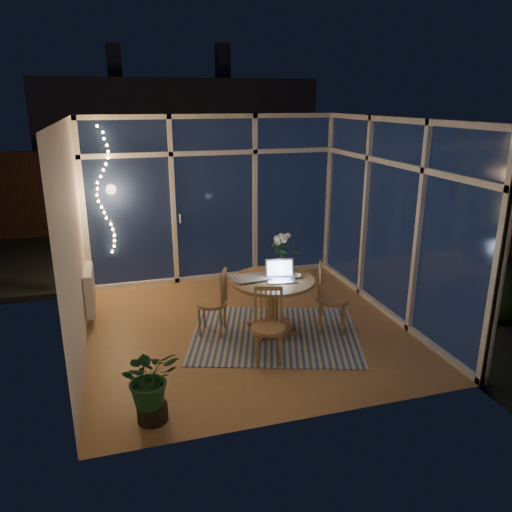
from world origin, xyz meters
name	(u,v)px	position (x,y,z in m)	size (l,w,h in m)	color
floor	(249,327)	(0.00, 0.00, 0.00)	(4.00, 4.00, 0.00)	olive
ceiling	(248,119)	(0.00, 0.00, 2.60)	(4.00, 4.00, 0.00)	white
wall_back	(214,199)	(0.00, 2.00, 1.30)	(4.00, 0.04, 2.60)	white
wall_front	(312,287)	(0.00, -2.00, 1.30)	(4.00, 0.04, 2.60)	white
wall_left	(74,243)	(-2.00, 0.00, 1.30)	(0.04, 4.00, 2.60)	white
wall_right	(394,219)	(2.00, 0.00, 1.30)	(0.04, 4.00, 2.60)	white
window_wall_back	(215,200)	(0.00, 1.96, 1.30)	(4.00, 0.10, 2.60)	white
window_wall_right	(391,219)	(1.96, 0.00, 1.30)	(0.10, 4.00, 2.60)	white
radiator	(89,290)	(-1.94, 0.90, 0.40)	(0.10, 0.70, 0.58)	white
fairy_lights	(104,192)	(-1.65, 1.88, 1.52)	(0.24, 0.10, 1.85)	#FFC266
garden_patio	(210,233)	(0.50, 5.00, -0.06)	(12.00, 6.00, 0.10)	black
garden_fence	(182,188)	(0.00, 5.50, 0.90)	(11.00, 0.08, 1.80)	#331C12
neighbour_roof	(175,122)	(0.30, 8.50, 2.20)	(7.00, 3.00, 2.20)	#33373E
garden_shrubs	(157,233)	(-0.80, 3.40, 0.45)	(0.90, 0.90, 0.90)	black
rug	(275,334)	(0.26, -0.30, 0.01)	(2.06, 1.65, 0.01)	#C0B99C
dining_table	(272,306)	(0.26, -0.20, 0.35)	(1.04, 1.04, 0.71)	#8D633F
chair_left	(212,302)	(-0.48, -0.02, 0.42)	(0.39, 0.39, 0.84)	#8D633F
chair_right	(333,298)	(0.98, -0.39, 0.45)	(0.42, 0.42, 0.90)	#8D633F
chair_front	(268,326)	(-0.02, -0.89, 0.43)	(0.39, 0.39, 0.85)	#8D633F
laptop	(281,271)	(0.34, -0.28, 0.83)	(0.35, 0.30, 0.26)	silver
flower_vase	(281,262)	(0.47, 0.11, 0.81)	(0.20, 0.20, 0.21)	silver
bowl	(295,276)	(0.53, -0.22, 0.73)	(0.15, 0.15, 0.04)	white
newspapers	(249,278)	(-0.02, -0.10, 0.72)	(0.39, 0.30, 0.02)	beige
phone	(283,279)	(0.36, -0.26, 0.71)	(0.10, 0.05, 0.01)	black
potted_plant	(150,384)	(-1.36, -1.62, 0.38)	(0.54, 0.47, 0.76)	#1B4E27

